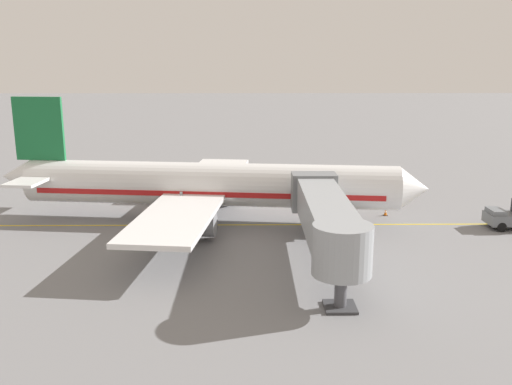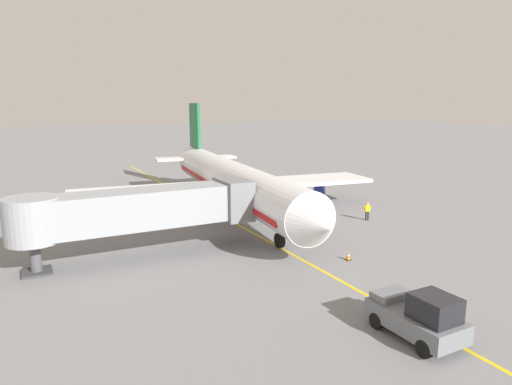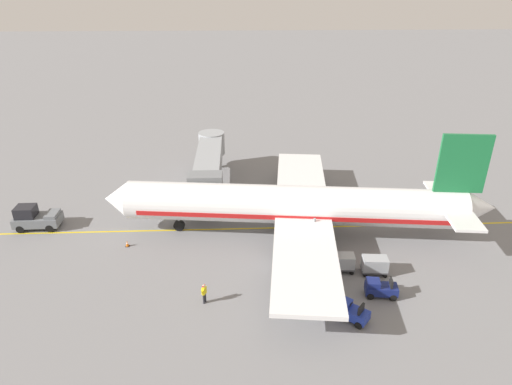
{
  "view_description": "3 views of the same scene",
  "coord_description": "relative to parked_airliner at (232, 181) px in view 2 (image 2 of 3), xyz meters",
  "views": [
    {
      "loc": [
        44.9,
        2.54,
        13.57
      ],
      "look_at": [
        -0.89,
        3.07,
        2.63
      ],
      "focal_mm": 38.55,
      "sensor_mm": 36.0,
      "label": 1
    },
    {
      "loc": [
        16.51,
        38.11,
        10.58
      ],
      "look_at": [
        -0.97,
        4.6,
        3.12
      ],
      "focal_mm": 31.68,
      "sensor_mm": 36.0,
      "label": 2
    },
    {
      "loc": [
        -38.67,
        4.27,
        22.56
      ],
      "look_at": [
        -0.35,
        2.57,
        4.19
      ],
      "focal_mm": 31.0,
      "sensor_mm": 36.0,
      "label": 3
    }
  ],
  "objects": [
    {
      "name": "safety_cone_nose_left",
      "position": [
        -1.48,
        15.98,
        -2.9
      ],
      "size": [
        0.36,
        0.36,
        0.59
      ],
      "color": "black",
      "rests_on": "ground"
    },
    {
      "name": "baggage_tug_lead",
      "position": [
        -12.24,
        -2.63,
        -2.47
      ],
      "size": [
        2.52,
        2.69,
        1.62
      ],
      "color": "#1E339E",
      "rests_on": "ground"
    },
    {
      "name": "baggage_cart_second_in_train",
      "position": [
        -6.77,
        -6.0,
        -2.24
      ],
      "size": [
        1.47,
        2.94,
        1.58
      ],
      "color": "#4C4C51",
      "rests_on": "ground"
    },
    {
      "name": "baggage_tug_trailing",
      "position": [
        -9.69,
        -5.61,
        -2.47
      ],
      "size": [
        1.58,
        2.64,
        1.62
      ],
      "color": "navy",
      "rests_on": "ground"
    },
    {
      "name": "ground_plane",
      "position": [
        1.31,
        1.16,
        -3.19
      ],
      "size": [
        400.0,
        400.0,
        0.0
      ],
      "primitive_type": "plane",
      "color": "slate"
    },
    {
      "name": "pushback_tractor",
      "position": [
        2.49,
        25.84,
        -2.09
      ],
      "size": [
        2.27,
        4.43,
        2.4
      ],
      "color": "slate",
      "rests_on": "ground"
    },
    {
      "name": "ground_crew_loader",
      "position": [
        -3.41,
        -2.75,
        -2.23
      ],
      "size": [
        0.36,
        0.71,
        1.69
      ],
      "color": "#232328",
      "rests_on": "ground"
    },
    {
      "name": "parked_airliner",
      "position": [
        0.0,
        0.0,
        0.0
      ],
      "size": [
        30.4,
        37.34,
        10.63
      ],
      "color": "white",
      "rests_on": "ground"
    },
    {
      "name": "gate_lead_in_line",
      "position": [
        1.31,
        1.16,
        -3.18
      ],
      "size": [
        0.24,
        80.0,
        0.01
      ],
      "primitive_type": "cube",
      "color": "gold",
      "rests_on": "ground"
    },
    {
      "name": "jet_bridge",
      "position": [
        11.03,
        8.78,
        0.27
      ],
      "size": [
        16.44,
        3.5,
        4.98
      ],
      "color": "#93999E",
      "rests_on": "ground"
    },
    {
      "name": "baggage_cart_front",
      "position": [
        -6.23,
        -3.3,
        -2.24
      ],
      "size": [
        1.47,
        2.94,
        1.58
      ],
      "color": "#4C4C51",
      "rests_on": "ground"
    },
    {
      "name": "ground_crew_wing_walker",
      "position": [
        -9.93,
        8.21,
        -2.23
      ],
      "size": [
        0.67,
        0.44,
        1.69
      ],
      "color": "#232328",
      "rests_on": "ground"
    }
  ]
}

